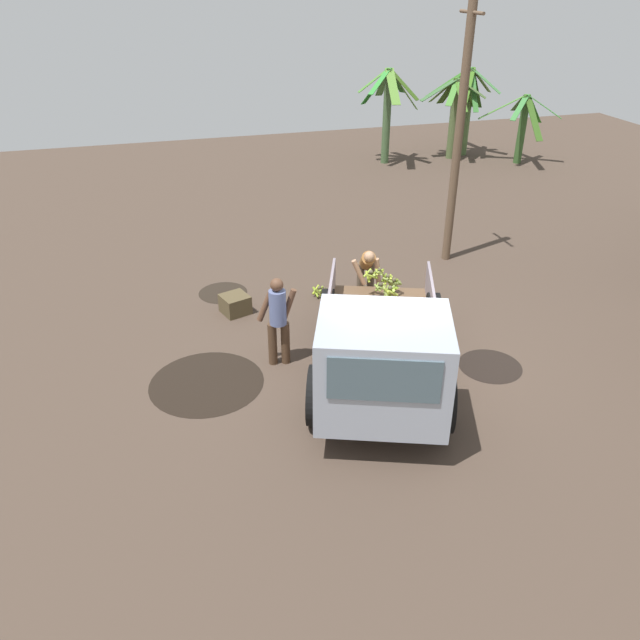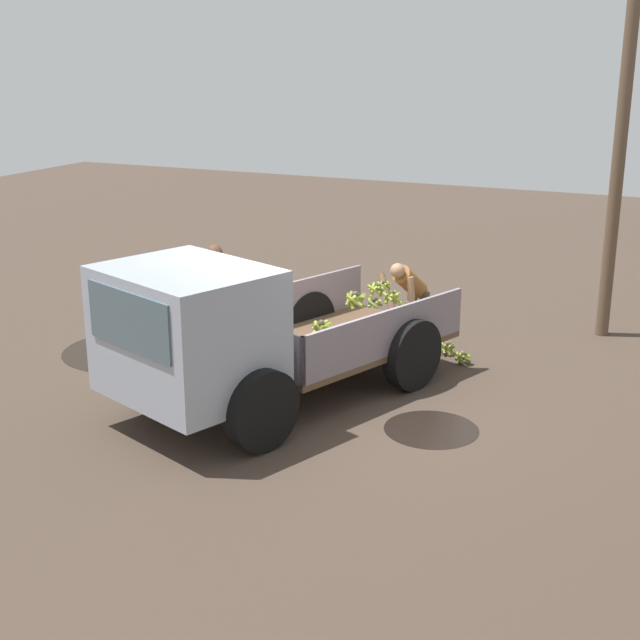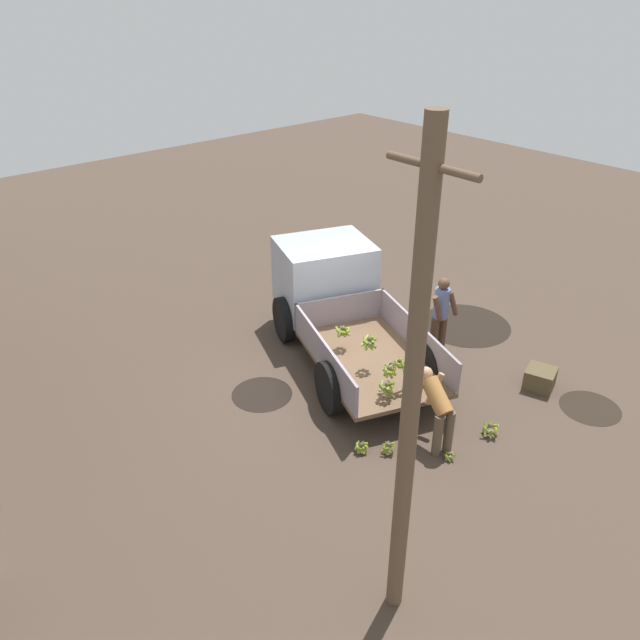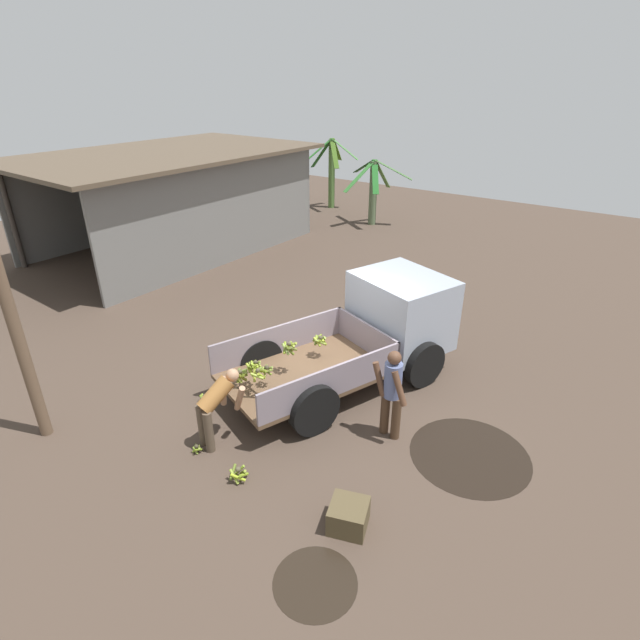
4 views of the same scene
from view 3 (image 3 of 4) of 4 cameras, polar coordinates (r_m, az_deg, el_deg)
ground at (r=12.14m, az=2.33°, el=-4.58°), size 36.00×36.00×0.00m
mud_patch_0 at (r=12.13m, az=23.46°, el=-7.38°), size 1.05×1.05×0.01m
mud_patch_1 at (r=14.00m, az=13.16°, el=-0.44°), size 1.94×1.94×0.01m
mud_patch_2 at (r=11.52m, az=-5.33°, el=-6.76°), size 1.11×1.11×0.01m
cargo_truck at (r=12.72m, az=1.18°, el=2.51°), size 4.99×3.39×1.94m
utility_pole at (r=6.34m, az=8.30°, el=-7.74°), size 0.96×0.19×5.82m
person_foreground_visitor at (r=12.46m, az=11.00°, el=0.71°), size 0.38×0.71×1.65m
person_worker_loading at (r=10.09m, az=10.64°, el=-7.76°), size 0.79×0.70×1.28m
banana_bunch_on_ground_0 at (r=10.20m, az=3.80°, el=-11.49°), size 0.24×0.24×0.19m
banana_bunch_on_ground_1 at (r=10.86m, az=15.32°, el=-9.56°), size 0.30×0.31×0.25m
banana_bunch_on_ground_2 at (r=10.26m, az=11.75°, el=-12.03°), size 0.18×0.16×0.16m
banana_bunch_on_ground_3 at (r=10.22m, az=6.26°, el=-11.48°), size 0.25×0.25×0.20m
wooden_crate_0 at (r=12.25m, az=19.47°, el=-5.06°), size 0.65×0.65×0.39m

